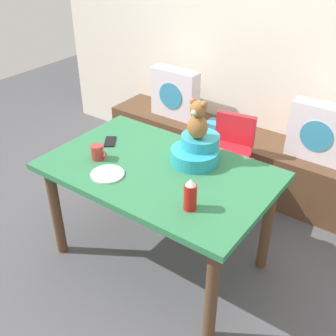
{
  "coord_description": "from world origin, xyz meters",
  "views": [
    {
      "loc": [
        1.29,
        -1.69,
        2.07
      ],
      "look_at": [
        0.0,
        0.1,
        0.69
      ],
      "focal_mm": 44.08,
      "sensor_mm": 36.0,
      "label": 1
    }
  ],
  "objects": [
    {
      "name": "teddy_bear",
      "position": [
        0.14,
        0.21,
        1.02
      ],
      "size": [
        0.13,
        0.12,
        0.25
      ],
      "color": "#935F32",
      "rests_on": "infant_seat_teal"
    },
    {
      "name": "back_wall",
      "position": [
        0.0,
        1.46,
        1.3
      ],
      "size": [
        4.4,
        0.1,
        2.6
      ],
      "primitive_type": "cube",
      "color": "silver",
      "rests_on": "ground_plane"
    },
    {
      "name": "pillow_floral_left",
      "position": [
        -0.69,
        1.17,
        0.68
      ],
      "size": [
        0.44,
        0.15,
        0.44
      ],
      "color": "silver",
      "rests_on": "window_bench"
    },
    {
      "name": "dining_table",
      "position": [
        0.0,
        0.0,
        0.64
      ],
      "size": [
        1.4,
        0.88,
        0.74
      ],
      "color": "#2D7247",
      "rests_on": "ground_plane"
    },
    {
      "name": "book_stack",
      "position": [
        -0.25,
        1.19,
        0.49
      ],
      "size": [
        0.2,
        0.14,
        0.05
      ],
      "primitive_type": "cube",
      "color": "teal",
      "rests_on": "window_bench"
    },
    {
      "name": "ketchup_bottle",
      "position": [
        0.37,
        -0.22,
        0.83
      ],
      "size": [
        0.07,
        0.07,
        0.18
      ],
      "color": "red",
      "rests_on": "dining_table"
    },
    {
      "name": "dinner_plate_near",
      "position": [
        -0.2,
        -0.24,
        0.75
      ],
      "size": [
        0.2,
        0.2,
        0.01
      ],
      "primitive_type": "cylinder",
      "color": "white",
      "rests_on": "dining_table"
    },
    {
      "name": "cell_phone",
      "position": [
        -0.47,
        0.07,
        0.74
      ],
      "size": [
        0.14,
        0.16,
        0.01
      ],
      "primitive_type": "cube",
      "rotation": [
        0.0,
        0.0,
        0.63
      ],
      "color": "black",
      "rests_on": "dining_table"
    },
    {
      "name": "infant_seat_teal",
      "position": [
        0.14,
        0.21,
        0.81
      ],
      "size": [
        0.3,
        0.33,
        0.16
      ],
      "color": "teal",
      "rests_on": "dining_table"
    },
    {
      "name": "pillow_floral_right",
      "position": [
        0.61,
        1.17,
        0.68
      ],
      "size": [
        0.44,
        0.15,
        0.44
      ],
      "color": "silver",
      "rests_on": "window_bench"
    },
    {
      "name": "window_bench",
      "position": [
        0.0,
        1.19,
        0.23
      ],
      "size": [
        2.6,
        0.44,
        0.46
      ],
      "primitive_type": "cube",
      "color": "brown",
      "rests_on": "ground_plane"
    },
    {
      "name": "highchair",
      "position": [
        0.09,
        0.75,
        0.52
      ],
      "size": [
        0.37,
        0.49,
        0.79
      ],
      "color": "red",
      "rests_on": "ground_plane"
    },
    {
      "name": "coffee_mug",
      "position": [
        -0.38,
        -0.13,
        0.79
      ],
      "size": [
        0.12,
        0.08,
        0.09
      ],
      "color": "#9E332D",
      "rests_on": "dining_table"
    },
    {
      "name": "ground_plane",
      "position": [
        0.0,
        0.0,
        0.0
      ],
      "size": [
        8.0,
        8.0,
        0.0
      ],
      "primitive_type": "plane",
      "color": "#4C4C51"
    }
  ]
}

